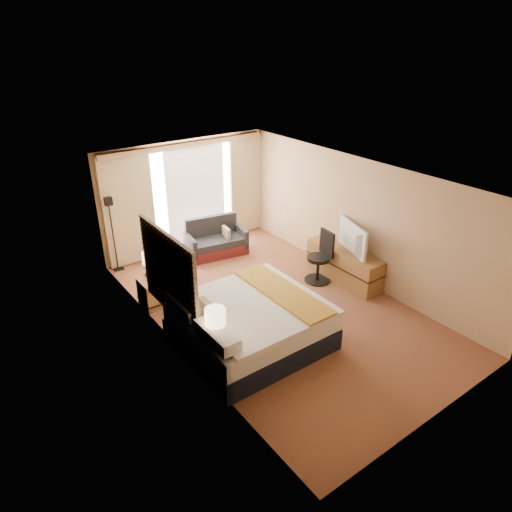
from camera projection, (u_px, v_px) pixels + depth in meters
floor at (275, 307)px, 8.85m from camera, size 4.20×7.00×0.02m
ceiling at (278, 176)px, 7.69m from camera, size 4.20×7.00×0.02m
wall_back at (185, 195)px, 10.80m from camera, size 4.20×0.02×2.60m
wall_front at (449, 342)px, 5.73m from camera, size 4.20×0.02×2.60m
wall_left at (172, 279)px, 7.16m from camera, size 0.02×7.00×2.60m
wall_right at (357, 221)px, 9.37m from camera, size 0.02×7.00×2.60m
headboard at (169, 275)px, 7.34m from camera, size 0.06×1.85×1.50m
nightstand_left at (222, 361)px, 6.98m from camera, size 0.45×0.52×0.55m
nightstand_right at (153, 292)px, 8.79m from camera, size 0.45×0.52×0.55m
media_dresser at (344, 265)px, 9.65m from camera, size 0.50×1.80×0.70m
window at (195, 193)px, 10.91m from camera, size 2.30×0.02×2.30m
curtains at (187, 192)px, 10.67m from camera, size 4.12×0.19×2.56m
bed at (250, 323)px, 7.64m from camera, size 2.27×2.08×1.10m
loveseat at (216, 242)px, 10.84m from camera, size 1.49×0.96×0.86m
floor_lamp at (111, 219)px, 9.71m from camera, size 0.21×0.21×1.70m
desk_chair at (321, 259)px, 9.57m from camera, size 0.54×0.54×1.12m
lamp_left at (215, 318)px, 6.63m from camera, size 0.31×0.31×0.66m
lamp_right at (149, 258)px, 8.52m from camera, size 0.27×0.27×0.56m
tissue_box at (220, 339)px, 6.93m from camera, size 0.13×0.13×0.10m
telephone at (150, 274)px, 8.81m from camera, size 0.21×0.18×0.07m
television at (348, 238)px, 9.27m from camera, size 0.48×1.07×0.62m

